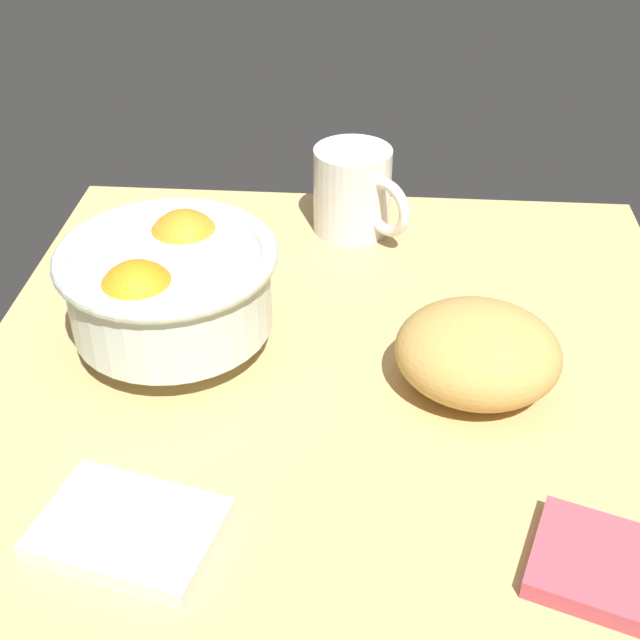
% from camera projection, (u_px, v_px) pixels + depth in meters
% --- Properties ---
extents(ground_plane, '(0.66, 0.68, 0.03)m').
position_uv_depth(ground_plane, '(338.00, 383.00, 0.76)').
color(ground_plane, tan).
extents(fruit_bowl, '(0.19, 0.19, 0.11)m').
position_uv_depth(fruit_bowl, '(169.00, 283.00, 0.75)').
color(fruit_bowl, silver).
rests_on(fruit_bowl, ground).
extents(bread_loaf, '(0.16, 0.14, 0.08)m').
position_uv_depth(bread_loaf, '(478.00, 353.00, 0.71)').
color(bread_loaf, tan).
rests_on(bread_loaf, ground).
extents(napkin_folded, '(0.14, 0.12, 0.01)m').
position_uv_depth(napkin_folded, '(129.00, 529.00, 0.60)').
color(napkin_folded, silver).
rests_on(napkin_folded, ground).
extents(napkin_spare, '(0.16, 0.12, 0.02)m').
position_uv_depth(napkin_spare, '(639.00, 578.00, 0.56)').
color(napkin_spare, '#B94754').
rests_on(napkin_spare, ground).
extents(mug, '(0.11, 0.11, 0.10)m').
position_uv_depth(mug, '(353.00, 191.00, 0.93)').
color(mug, silver).
rests_on(mug, ground).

